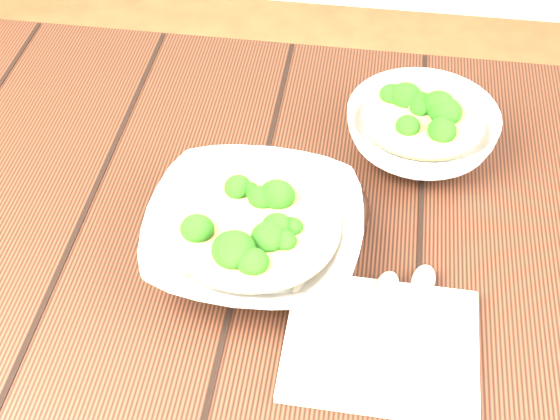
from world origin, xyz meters
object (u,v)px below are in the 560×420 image
(soup_bowl_back, at_px, (421,129))
(napkin, at_px, (381,344))
(soup_bowl_front, at_px, (254,234))
(table, at_px, (265,302))
(trivet, at_px, (320,209))

(soup_bowl_back, height_order, napkin, soup_bowl_back)
(soup_bowl_front, relative_size, napkin, 1.23)
(soup_bowl_front, height_order, soup_bowl_back, soup_bowl_front)
(soup_bowl_back, bearing_deg, napkin, -95.65)
(soup_bowl_front, relative_size, soup_bowl_back, 0.98)
(soup_bowl_front, bearing_deg, soup_bowl_back, 48.82)
(soup_bowl_back, bearing_deg, soup_bowl_front, -131.18)
(soup_bowl_front, xyz_separation_m, soup_bowl_back, (0.18, 0.21, 0.00))
(soup_bowl_back, bearing_deg, table, -133.21)
(soup_bowl_back, bearing_deg, trivet, -128.81)
(table, relative_size, napkin, 6.11)
(table, distance_m, napkin, 0.23)
(trivet, distance_m, napkin, 0.19)
(trivet, bearing_deg, soup_bowl_back, 51.19)
(soup_bowl_front, relative_size, trivet, 2.05)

